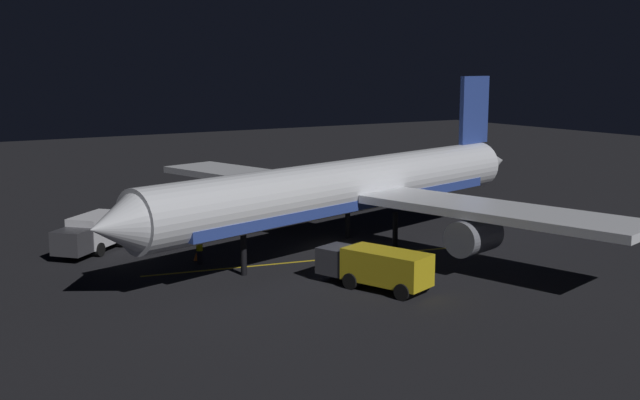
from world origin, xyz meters
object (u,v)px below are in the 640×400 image
object	(u,v)px
airliner	(352,189)
traffic_cone_near_right	(332,264)
catering_truck	(376,267)
ground_crew_worker	(199,250)
baggage_truck	(92,234)
traffic_cone_near_left	(196,257)

from	to	relation	value
airliner	traffic_cone_near_right	bearing A→B (deg)	133.25
catering_truck	ground_crew_worker	world-z (taller)	catering_truck
airliner	baggage_truck	size ratio (longest dim) A/B	6.76
ground_crew_worker	traffic_cone_near_right	bearing A→B (deg)	-128.48
catering_truck	traffic_cone_near_left	distance (m)	12.44
airliner	catering_truck	distance (m)	10.17
baggage_truck	traffic_cone_near_left	world-z (taller)	baggage_truck
catering_truck	traffic_cone_near_left	xyz separation A→B (m)	(10.88, 5.97, -0.93)
ground_crew_worker	traffic_cone_near_left	size ratio (longest dim) A/B	3.16
ground_crew_worker	traffic_cone_near_right	distance (m)	8.21
traffic_cone_near_left	catering_truck	bearing A→B (deg)	-151.27
catering_truck	ground_crew_worker	xyz separation A→B (m)	(10.04, 6.10, -0.29)
airliner	traffic_cone_near_right	size ratio (longest dim) A/B	69.62
catering_truck	airliner	bearing A→B (deg)	-26.44
baggage_truck	traffic_cone_near_right	world-z (taller)	baggage_truck
airliner	ground_crew_worker	xyz separation A→B (m)	(1.29, 10.44, -3.12)
airliner	ground_crew_worker	world-z (taller)	airliner
ground_crew_worker	traffic_cone_near_left	world-z (taller)	ground_crew_worker
airliner	traffic_cone_near_right	distance (m)	6.70
airliner	traffic_cone_near_right	world-z (taller)	airliner
airliner	baggage_truck	world-z (taller)	airliner
baggage_truck	ground_crew_worker	bearing A→B (deg)	-143.63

